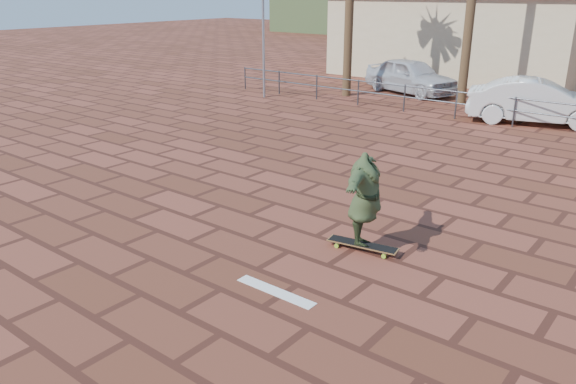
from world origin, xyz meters
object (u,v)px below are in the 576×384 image
(skateboarder, at_px, (365,199))
(car_silver, at_px, (411,76))
(car_white, at_px, (537,102))
(longboard, at_px, (362,245))

(skateboarder, bearing_deg, car_silver, 2.26)
(car_silver, distance_m, car_white, 6.61)
(longboard, height_order, car_silver, car_silver)
(skateboarder, xyz_separation_m, car_silver, (-6.60, 14.84, -0.20))
(skateboarder, height_order, car_white, skateboarder)
(car_silver, bearing_deg, longboard, -137.62)
(skateboarder, xyz_separation_m, car_white, (-0.56, 12.15, -0.21))
(car_silver, bearing_deg, car_white, -95.58)
(longboard, relative_size, skateboarder, 0.63)
(longboard, xyz_separation_m, car_white, (-0.56, 12.15, 0.64))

